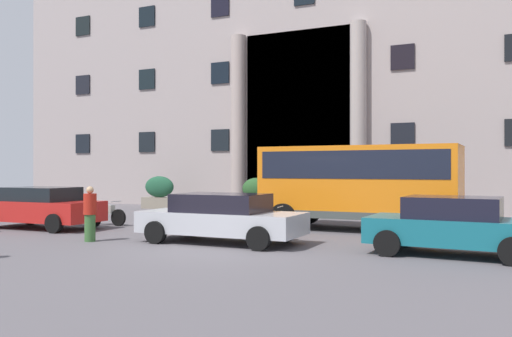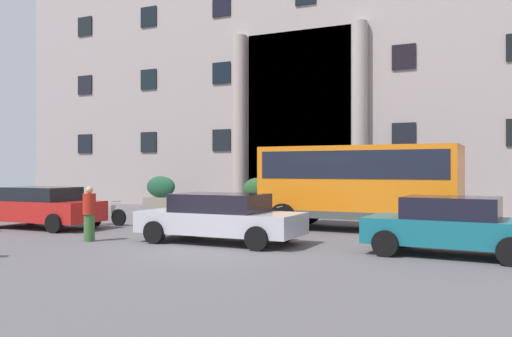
# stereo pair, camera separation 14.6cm
# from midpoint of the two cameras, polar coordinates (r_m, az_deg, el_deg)

# --- Properties ---
(ground_plane) EXTENTS (80.00, 64.00, 0.12)m
(ground_plane) POSITION_cam_midpoint_polar(r_m,az_deg,el_deg) (14.14, -4.20, -8.61)
(ground_plane) COLOR #575257
(office_building_facade) EXTENTS (41.79, 9.63, 16.32)m
(office_building_facade) POSITION_cam_midpoint_polar(r_m,az_deg,el_deg) (31.06, 12.14, 11.30)
(office_building_facade) COLOR #A29492
(office_building_facade) RESTS_ON ground_plane
(orange_minibus) EXTENTS (6.43, 2.68, 2.79)m
(orange_minibus) POSITION_cam_midpoint_polar(r_m,az_deg,el_deg) (18.27, 10.66, -1.24)
(orange_minibus) COLOR orange
(orange_minibus) RESTS_ON ground_plane
(hedge_planter_entrance_right) EXTENTS (1.79, 0.71, 1.68)m
(hedge_planter_entrance_right) POSITION_cam_midpoint_polar(r_m,az_deg,el_deg) (28.30, -10.34, -2.56)
(hedge_planter_entrance_right) COLOR gray
(hedge_planter_entrance_right) RESTS_ON ground_plane
(hedge_planter_east) EXTENTS (1.45, 0.92, 1.63)m
(hedge_planter_east) POSITION_cam_midpoint_polar(r_m,az_deg,el_deg) (25.16, -0.13, -2.92)
(hedge_planter_east) COLOR #666759
(hedge_planter_east) RESTS_ON ground_plane
(hedge_planter_far_west) EXTENTS (1.59, 0.75, 1.67)m
(hedge_planter_far_west) POSITION_cam_midpoint_polar(r_m,az_deg,el_deg) (24.03, 8.92, -3.00)
(hedge_planter_far_west) COLOR gray
(hedge_planter_far_west) RESTS_ON ground_plane
(parked_sedan_second) EXTENTS (4.57, 2.04, 1.36)m
(parked_sedan_second) POSITION_cam_midpoint_polar(r_m,az_deg,el_deg) (14.97, -3.98, -5.19)
(parked_sedan_second) COLOR #B4B5BC
(parked_sedan_second) RESTS_ON ground_plane
(parked_sedan_far) EXTENTS (4.28, 2.10, 1.42)m
(parked_sedan_far) POSITION_cam_midpoint_polar(r_m,az_deg,el_deg) (19.98, -21.95, -3.81)
(parked_sedan_far) COLOR red
(parked_sedan_far) RESTS_ON ground_plane
(parked_compact_extra) EXTENTS (3.99, 2.13, 1.39)m
(parked_compact_extra) POSITION_cam_midpoint_polar(r_m,az_deg,el_deg) (13.56, 19.83, -5.68)
(parked_compact_extra) COLOR #15616F
(parked_compact_extra) RESTS_ON ground_plane
(motorcycle_far_end) EXTENTS (1.98, 0.55, 0.89)m
(motorcycle_far_end) POSITION_cam_midpoint_polar(r_m,az_deg,el_deg) (20.46, -16.15, -4.50)
(motorcycle_far_end) COLOR black
(motorcycle_far_end) RESTS_ON ground_plane
(motorcycle_near_kerb) EXTENTS (1.99, 0.55, 0.89)m
(motorcycle_near_kerb) POSITION_cam_midpoint_polar(r_m,az_deg,el_deg) (16.80, 0.28, -5.47)
(motorcycle_near_kerb) COLOR black
(motorcycle_near_kerb) RESTS_ON ground_plane
(pedestrian_man_crossing) EXTENTS (0.36, 0.36, 1.55)m
(pedestrian_man_crossing) POSITION_cam_midpoint_polar(r_m,az_deg,el_deg) (15.93, -17.41, -4.62)
(pedestrian_man_crossing) COLOR #366130
(pedestrian_man_crossing) RESTS_ON ground_plane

